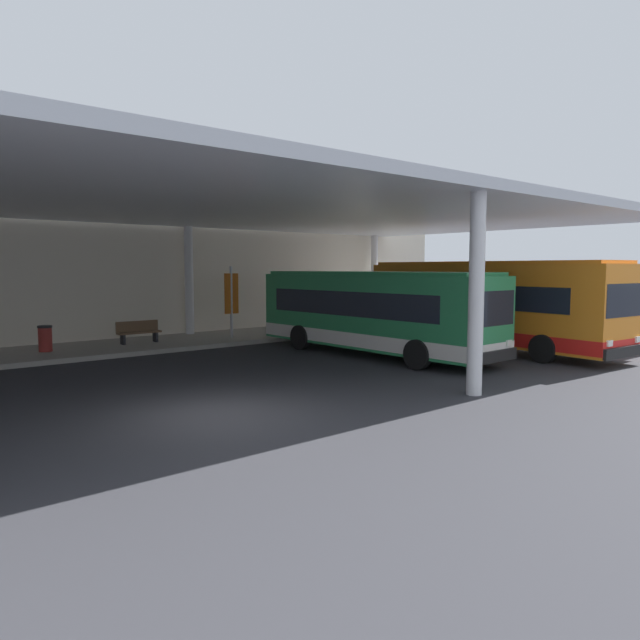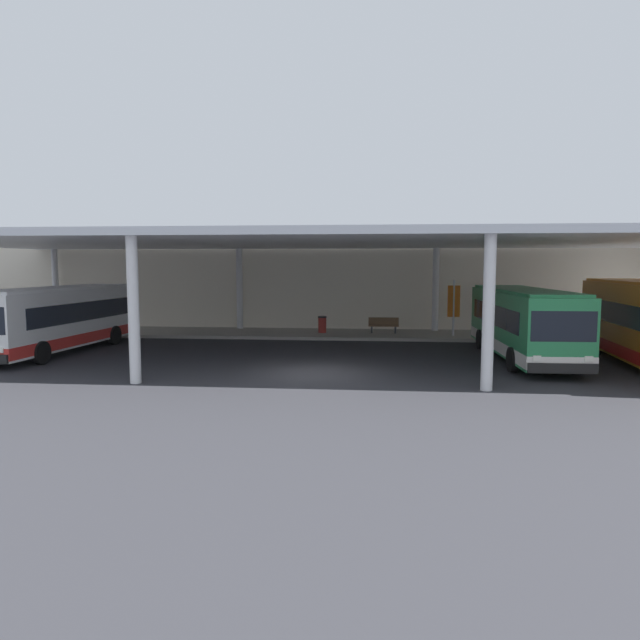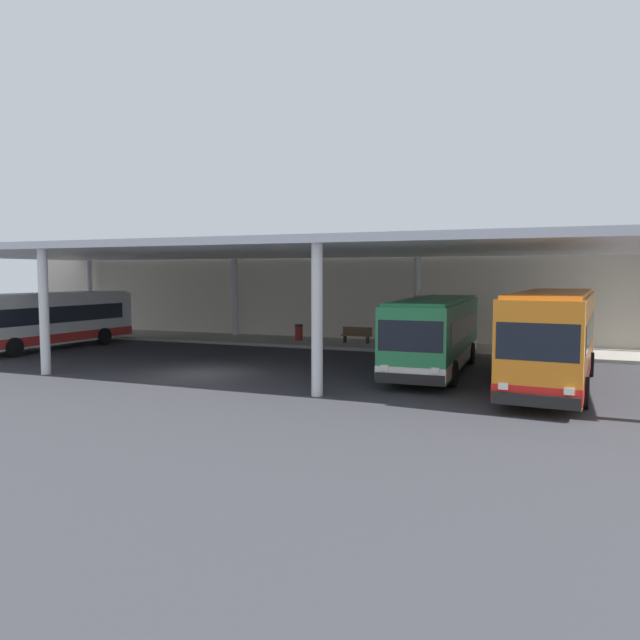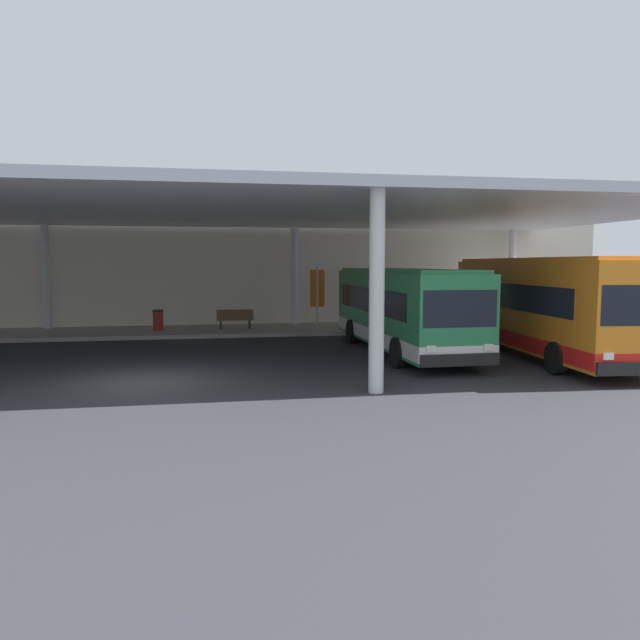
{
  "view_description": "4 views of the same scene",
  "coord_description": "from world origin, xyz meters",
  "px_view_note": "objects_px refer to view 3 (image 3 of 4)",
  "views": [
    {
      "loc": [
        -6.41,
        -11.31,
        3.32
      ],
      "look_at": [
        6.36,
        4.05,
        1.49
      ],
      "focal_mm": 32.23,
      "sensor_mm": 36.0,
      "label": 1
    },
    {
      "loc": [
        2.3,
        -21.66,
        4.24
      ],
      "look_at": [
        0.02,
        2.57,
        1.84
      ],
      "focal_mm": 31.52,
      "sensor_mm": 36.0,
      "label": 2
    },
    {
      "loc": [
        13.67,
        -21.29,
        4.18
      ],
      "look_at": [
        4.04,
        3.17,
        2.17
      ],
      "focal_mm": 33.25,
      "sensor_mm": 36.0,
      "label": 3
    },
    {
      "loc": [
        2.1,
        -17.04,
        3.36
      ],
      "look_at": [
        5.72,
        3.37,
        1.35
      ],
      "focal_mm": 32.7,
      "sensor_mm": 36.0,
      "label": 4
    }
  ],
  "objects_px": {
    "bus_middle_bay": "(553,338)",
    "bench_waiting": "(357,335)",
    "bus_nearest_bay": "(49,320)",
    "bus_second_bay": "(435,334)",
    "trash_bin": "(299,332)",
    "banner_sign": "(420,315)"
  },
  "relations": [
    {
      "from": "bus_middle_bay",
      "to": "bench_waiting",
      "type": "height_order",
      "value": "bus_middle_bay"
    },
    {
      "from": "bus_nearest_bay",
      "to": "bus_second_bay",
      "type": "relative_size",
      "value": 1.01
    },
    {
      "from": "bus_nearest_bay",
      "to": "trash_bin",
      "type": "bearing_deg",
      "value": 32.02
    },
    {
      "from": "bus_second_bay",
      "to": "bus_middle_bay",
      "type": "height_order",
      "value": "bus_middle_bay"
    },
    {
      "from": "bench_waiting",
      "to": "trash_bin",
      "type": "relative_size",
      "value": 1.84
    },
    {
      "from": "bus_nearest_bay",
      "to": "bus_second_bay",
      "type": "height_order",
      "value": "same"
    },
    {
      "from": "bus_middle_bay",
      "to": "bench_waiting",
      "type": "bearing_deg",
      "value": 138.57
    },
    {
      "from": "bus_middle_bay",
      "to": "bench_waiting",
      "type": "xyz_separation_m",
      "value": [
        -10.76,
        9.5,
        -1.18
      ]
    },
    {
      "from": "bus_middle_bay",
      "to": "bench_waiting",
      "type": "relative_size",
      "value": 6.38
    },
    {
      "from": "bench_waiting",
      "to": "trash_bin",
      "type": "distance_m",
      "value": 3.67
    },
    {
      "from": "bus_second_bay",
      "to": "bench_waiting",
      "type": "xyz_separation_m",
      "value": [
        -6.04,
        7.71,
        -0.99
      ]
    },
    {
      "from": "bus_middle_bay",
      "to": "banner_sign",
      "type": "bearing_deg",
      "value": 128.27
    },
    {
      "from": "bus_nearest_bay",
      "to": "bench_waiting",
      "type": "distance_m",
      "value": 17.58
    },
    {
      "from": "bus_nearest_bay",
      "to": "bus_middle_bay",
      "type": "height_order",
      "value": "bus_middle_bay"
    },
    {
      "from": "bench_waiting",
      "to": "trash_bin",
      "type": "height_order",
      "value": "trash_bin"
    },
    {
      "from": "bench_waiting",
      "to": "banner_sign",
      "type": "bearing_deg",
      "value": -12.48
    },
    {
      "from": "bus_middle_bay",
      "to": "banner_sign",
      "type": "xyz_separation_m",
      "value": [
        -6.8,
        8.62,
        0.14
      ]
    },
    {
      "from": "banner_sign",
      "to": "trash_bin",
      "type": "bearing_deg",
      "value": 174.43
    },
    {
      "from": "banner_sign",
      "to": "bus_middle_bay",
      "type": "bearing_deg",
      "value": -51.73
    },
    {
      "from": "bus_second_bay",
      "to": "trash_bin",
      "type": "xyz_separation_m",
      "value": [
        -9.7,
        7.58,
        -0.98
      ]
    },
    {
      "from": "bus_middle_bay",
      "to": "trash_bin",
      "type": "distance_m",
      "value": 17.24
    },
    {
      "from": "bus_middle_bay",
      "to": "banner_sign",
      "type": "height_order",
      "value": "bus_middle_bay"
    }
  ]
}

